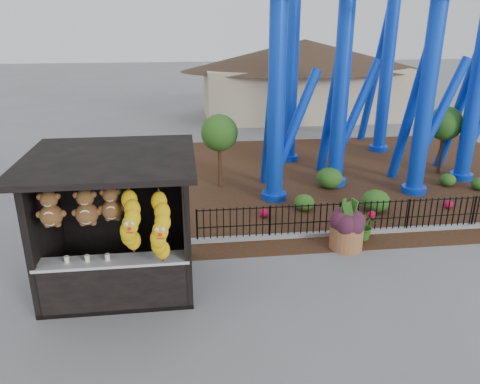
{
  "coord_description": "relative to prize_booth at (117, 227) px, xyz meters",
  "views": [
    {
      "loc": [
        -1.46,
        -8.55,
        5.77
      ],
      "look_at": [
        -0.22,
        1.5,
        2.0
      ],
      "focal_mm": 35.0,
      "sensor_mm": 36.0,
      "label": 1
    }
  ],
  "objects": [
    {
      "name": "ground",
      "position": [
        2.98,
        -0.91,
        -1.52
      ],
      "size": [
        120.0,
        120.0,
        0.0
      ],
      "primitive_type": "plane",
      "color": "slate",
      "rests_on": "ground"
    },
    {
      "name": "mulch_bed",
      "position": [
        6.98,
        7.09,
        -1.52
      ],
      "size": [
        18.0,
        12.0,
        0.02
      ],
      "primitive_type": "cube",
      "color": "#331E11",
      "rests_on": "ground"
    },
    {
      "name": "curb",
      "position": [
        6.98,
        2.09,
        -1.46
      ],
      "size": [
        18.0,
        0.18,
        0.12
      ],
      "primitive_type": "cube",
      "color": "gray",
      "rests_on": "ground"
    },
    {
      "name": "prize_booth",
      "position": [
        0.0,
        0.0,
        0.0
      ],
      "size": [
        3.5,
        3.4,
        3.12
      ],
      "color": "black",
      "rests_on": "ground"
    },
    {
      "name": "picket_fence",
      "position": [
        7.88,
        2.09,
        -1.02
      ],
      "size": [
        12.2,
        0.06,
        1.0
      ],
      "primitive_type": null,
      "color": "black",
      "rests_on": "ground"
    },
    {
      "name": "terracotta_planter",
      "position": [
        5.7,
        1.31,
        -1.2
      ],
      "size": [
        1.0,
        1.0,
        0.65
      ],
      "primitive_type": "cylinder",
      "rotation": [
        0.0,
        0.0,
        0.15
      ],
      "color": "#965C36",
      "rests_on": "ground"
    },
    {
      "name": "planter_foliage",
      "position": [
        5.7,
        1.31,
        -0.56
      ],
      "size": [
        0.7,
        0.7,
        0.64
      ],
      "primitive_type": "ellipsoid",
      "color": "#371624",
      "rests_on": "terracotta_planter"
    },
    {
      "name": "potted_plant",
      "position": [
        6.38,
        1.78,
        -1.11
      ],
      "size": [
        0.95,
        0.9,
        0.83
      ],
      "primitive_type": "imported",
      "rotation": [
        0.0,
        0.0,
        -0.42
      ],
      "color": "#225218",
      "rests_on": "ground"
    },
    {
      "name": "landscaping",
      "position": [
        7.59,
        4.75,
        -1.19
      ],
      "size": [
        8.47,
        3.53,
        0.74
      ],
      "color": "#285519",
      "rests_on": "mulch_bed"
    },
    {
      "name": "pavilion",
      "position": [
        8.98,
        19.09,
        1.54
      ],
      "size": [
        15.0,
        15.0,
        4.8
      ],
      "color": "#BFAD8C",
      "rests_on": "ground"
    }
  ]
}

